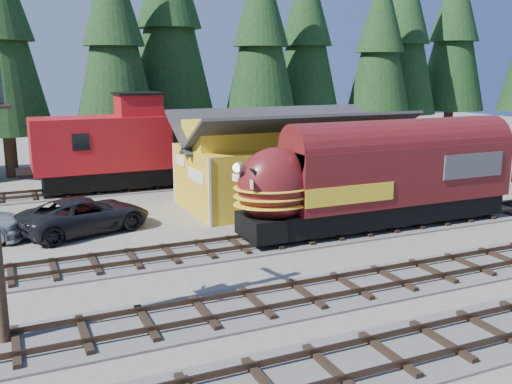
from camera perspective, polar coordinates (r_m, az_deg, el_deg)
name	(u,v)px	position (r m, az deg, el deg)	size (l,w,h in m)	color
ground	(411,257)	(24.29, 15.20, -6.25)	(120.00, 120.00, 0.00)	#6B665B
track_siding	(511,209)	(33.82, 24.13, -1.61)	(68.00, 3.20, 0.33)	#4C4947
track_spur	(93,192)	(36.78, -16.03, 0.04)	(32.00, 3.20, 0.33)	#4C4947
depot	(292,152)	(32.19, 3.63, 4.06)	(12.80, 7.00, 5.30)	gold
conifer_backdrop	(294,34)	(48.24, 3.78, 15.50)	(78.55, 22.26, 17.06)	black
locomotive	(372,182)	(27.28, 11.56, 0.99)	(14.40, 2.86, 3.92)	black
caboose	(124,146)	(36.66, -13.07, 4.47)	(10.84, 3.14, 5.64)	black
pickup_truck_a	(86,215)	(27.80, -16.67, -2.21)	(2.78, 6.03, 1.67)	black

